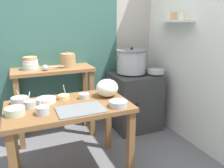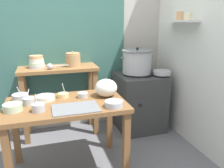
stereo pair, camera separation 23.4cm
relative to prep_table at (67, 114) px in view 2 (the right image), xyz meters
name	(u,v)px [view 2 (the right image)]	position (x,y,z in m)	size (l,w,h in m)	color
ground_plane	(83,168)	(0.13, -0.02, -0.61)	(9.00, 9.00, 0.00)	slate
wall_back	(71,32)	(0.21, 1.08, 0.69)	(4.40, 0.12, 2.60)	#B2ADA3
wall_right	(199,35)	(1.53, 0.18, 0.69)	(0.30, 3.20, 2.60)	silver
prep_table	(67,114)	(0.00, 0.00, 0.00)	(1.10, 0.66, 0.72)	brown
back_shelf_table	(59,84)	(0.00, 0.81, 0.07)	(0.96, 0.40, 0.90)	olive
stove_block	(139,101)	(1.05, 0.68, -0.23)	(0.60, 0.61, 0.78)	#383838
steamer_pot	(137,62)	(1.01, 0.70, 0.33)	(0.45, 0.40, 0.34)	#B7BABF
clay_pot	(73,60)	(0.18, 0.81, 0.37)	(0.19, 0.19, 0.19)	tan
bowl_stack_enamel	(37,62)	(-0.25, 0.84, 0.36)	(0.19, 0.19, 0.15)	#B7BABF
ladle	(51,66)	(-0.09, 0.71, 0.33)	(0.26, 0.07, 0.07)	#B7BABF
serving_tray	(76,108)	(0.07, -0.17, 0.12)	(0.40, 0.28, 0.01)	slate
plastic_bag	(106,88)	(0.41, 0.07, 0.20)	(0.22, 0.22, 0.18)	silver
wide_pan	(162,72)	(1.28, 0.53, 0.20)	(0.23, 0.23, 0.05)	#B7BABF
prep_bowl_0	(29,101)	(-0.33, 0.05, 0.15)	(0.10, 0.10, 0.14)	#B7BABF
prep_bowl_1	(114,104)	(0.40, -0.22, 0.14)	(0.16, 0.16, 0.05)	#B7BABF
prep_bowl_2	(20,97)	(-0.41, 0.19, 0.15)	(0.15, 0.15, 0.14)	#B7BABF
prep_bowl_3	(13,107)	(-0.45, -0.06, 0.14)	(0.16, 0.16, 0.06)	#B7D1AD
prep_bowl_4	(38,107)	(-0.24, -0.14, 0.15)	(0.11, 0.11, 0.15)	#B7BABF
prep_bowl_5	(83,95)	(0.18, 0.10, 0.14)	(0.10, 0.10, 0.05)	#B7BABF
prep_bowl_6	(63,95)	(-0.01, 0.16, 0.14)	(0.11, 0.11, 0.15)	#E5C684
prep_bowl_7	(45,98)	(-0.18, 0.13, 0.14)	(0.18, 0.18, 0.04)	silver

